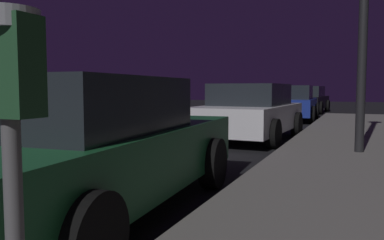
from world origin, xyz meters
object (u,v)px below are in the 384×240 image
object	(u,v)px
car_green	(90,147)
car_blue	(291,103)
car_white	(250,112)
car_black	(308,99)
parking_meter	(11,124)

from	to	relation	value
car_green	car_blue	xyz separation A→B (m)	(-0.00, 13.23, 0.00)
car_white	car_black	bearing A→B (deg)	90.01
parking_meter	car_black	size ratio (longest dim) A/B	0.32
car_green	car_white	size ratio (longest dim) A/B	1.10
car_green	car_white	distance (m)	6.59
car_green	car_white	xyz separation A→B (m)	(-0.00, 6.59, 0.01)
car_blue	car_black	xyz separation A→B (m)	(-0.00, 5.62, 0.01)
car_black	parking_meter	bearing A→B (deg)	-85.68
car_green	parking_meter	bearing A→B (deg)	-57.07
car_white	car_blue	world-z (taller)	same
parking_meter	car_blue	bearing A→B (deg)	95.84
parking_meter	car_black	world-z (taller)	parking_meter
car_black	car_white	bearing A→B (deg)	-89.99
parking_meter	car_blue	distance (m)	15.81
car_blue	parking_meter	bearing A→B (deg)	-84.16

